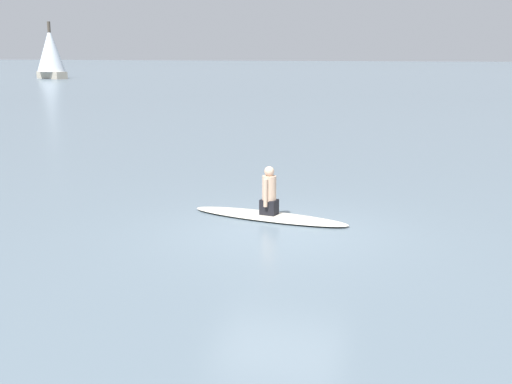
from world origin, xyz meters
The scene contains 4 objects.
ground_plane centered at (0.00, 0.00, 0.00)m, with size 400.00×400.00×0.00m, color slate.
surfboard centered at (0.94, 0.45, 0.04)m, with size 3.38×0.77×0.08m, color silver.
person_paddler centered at (0.94, 0.45, 0.53)m, with size 0.43×0.37×0.98m.
sailboat_distant centered at (58.86, 42.81, 3.12)m, with size 4.39×4.79×6.63m.
Camera 1 is at (-11.63, -2.89, 3.33)m, focal length 46.58 mm.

